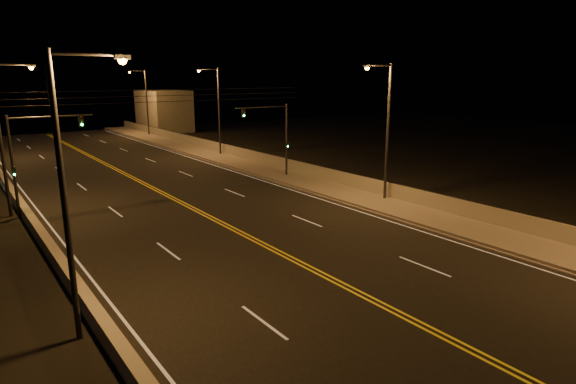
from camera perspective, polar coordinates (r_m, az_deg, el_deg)
road at (r=27.80m, az=-5.78°, el=-4.77°), size 18.00×120.00×0.02m
sidewalk at (r=34.20m, az=10.06°, el=-1.15°), size 3.60×120.00×0.30m
curb at (r=32.94m, az=7.77°, el=-1.77°), size 0.14×120.00×0.15m
parapet_wall at (r=35.22m, az=11.98°, el=0.28°), size 0.30×120.00×1.00m
jersey_barrier at (r=24.67m, az=-25.43°, el=-7.62°), size 0.45×120.00×0.75m
distant_building_right at (r=81.17m, az=-14.51°, el=9.31°), size 6.00×10.00×6.45m
parapet_rail at (r=35.10m, az=12.02°, el=1.12°), size 0.06×120.00×0.06m
lane_markings at (r=27.74m, az=-5.71°, el=-4.79°), size 17.32×116.00×0.00m
streetlight_1 at (r=33.70m, az=11.46°, el=7.82°), size 2.55×0.28×9.56m
streetlight_2 at (r=53.51m, az=-8.46°, el=10.00°), size 2.55×0.28×9.56m
streetlight_3 at (r=74.01m, az=-16.60°, el=10.56°), size 2.55×0.28×9.56m
streetlight_4 at (r=16.86m, az=-24.33°, el=1.25°), size 2.55×0.28×9.56m
streetlight_5 at (r=34.69m, az=-30.61°, el=6.36°), size 2.55×0.28×9.56m
traffic_signal_right at (r=41.08m, az=-1.29°, el=7.04°), size 5.11×0.31×6.43m
traffic_signal_left at (r=34.23m, az=-28.37°, el=4.08°), size 5.11×0.31×6.43m
overhead_wires at (r=34.99m, az=-14.06°, el=11.02°), size 22.00×0.03×0.83m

